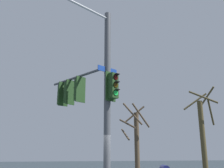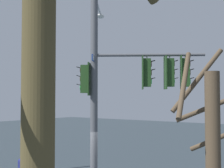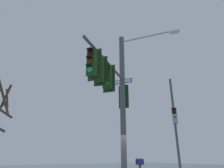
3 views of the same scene
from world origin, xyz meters
name	(u,v)px [view 2 (image 2 of 3)]	position (x,y,z in m)	size (l,w,h in m)	color
main_signal_pole_assembly	(119,77)	(-0.78, -0.88, 4.64)	(5.64, 3.31, 8.20)	#4C4F54
mailbox	(23,167)	(2.30, 1.31, 1.11)	(0.46, 0.29, 1.41)	#4C3823
bare_tree_behind_pole	(213,157)	(-5.89, 2.63, 2.54)	(1.92, 1.92, 5.01)	#4E3E2D
bare_tree_across_street	(33,167)	(-5.76, 7.41, 3.08)	(2.27, 2.21, 6.36)	#4E4428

